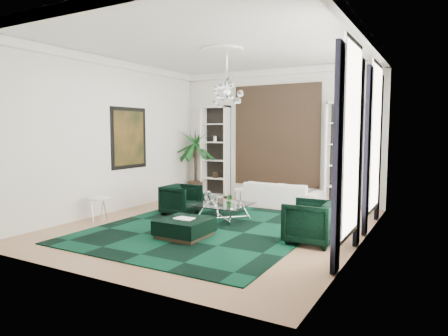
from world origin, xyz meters
The scene contains 30 objects.
floor centered at (0.00, 0.00, -0.01)m, with size 6.00×7.00×0.02m, color #A57A57.
ceiling centered at (0.00, 0.00, 3.81)m, with size 6.00×7.00×0.02m, color white.
wall_back centered at (0.00, 3.51, 1.90)m, with size 6.00×0.02×3.80m, color silver.
wall_front centered at (0.00, -3.51, 1.90)m, with size 6.00×0.02×3.80m, color silver.
wall_left centered at (-3.01, 0.00, 1.90)m, with size 0.02×7.00×3.80m, color silver.
wall_right centered at (3.01, 0.00, 1.90)m, with size 0.02×7.00×3.80m, color silver.
crown_molding centered at (0.00, 0.00, 3.70)m, with size 6.00×7.00×0.18m, color white, non-canonical shape.
ceiling_medallion centered at (0.00, 0.30, 3.77)m, with size 0.90×0.90×0.05m, color white.
tapestry centered at (0.00, 3.46, 1.90)m, with size 2.50×0.06×2.80m, color black.
shelving_left centered at (-1.95, 3.31, 1.40)m, with size 0.90×0.38×2.80m, color white, non-canonical shape.
shelving_right centered at (1.95, 3.31, 1.40)m, with size 0.90×0.38×2.80m, color white, non-canonical shape.
painting centered at (-2.97, 0.60, 1.85)m, with size 0.04×1.30×1.60m, color black.
window_near centered at (2.99, -0.90, 1.90)m, with size 0.03×1.10×2.90m, color white.
curtain_near_a centered at (2.96, -1.68, 1.65)m, with size 0.07×0.30×3.25m, color black.
curtain_near_b centered at (2.96, -0.12, 1.65)m, with size 0.07×0.30×3.25m, color black.
window_far centered at (2.99, 1.50, 1.90)m, with size 0.03×1.10×2.90m, color white.
curtain_far_a centered at (2.96, 0.72, 1.65)m, with size 0.07×0.30×3.25m, color black.
curtain_far_b centered at (2.96, 2.28, 1.65)m, with size 0.07×0.30×3.25m, color black.
rug centered at (-0.04, -0.34, 0.01)m, with size 4.20×5.00×0.02m, color black.
sofa centered at (0.40, 2.71, 0.33)m, with size 2.26×0.88×0.66m, color silver.
armchair_left centered at (-1.29, 0.53, 0.37)m, with size 0.78×0.81×0.73m, color black.
armchair_right centered at (2.20, -0.37, 0.39)m, with size 0.84×0.87×0.79m, color black.
coffee_table centered at (-0.07, 0.45, 0.20)m, with size 1.15×1.15×0.39m, color white, non-canonical shape.
ottoman_side centered at (-1.60, 1.36, 0.18)m, with size 0.80×0.80×0.36m, color black.
ottoman_front centered at (-0.03, -1.14, 0.18)m, with size 0.91×0.91×0.36m, color black.
book centered at (-0.03, -1.14, 0.38)m, with size 0.37×0.25×0.03m, color white.
side_table centered at (-2.55, -0.88, 0.26)m, with size 0.53×0.53×0.51m, color white.
palm centered at (-2.58, 3.15, 1.34)m, with size 1.68×1.68×2.69m, color #14481A, non-canonical shape.
chandelier centered at (0.03, 0.44, 2.85)m, with size 0.79×0.79×0.71m, color white, non-canonical shape.
table_plant centered at (0.21, 0.21, 0.53)m, with size 0.15×0.12×0.27m, color #14481A.
Camera 1 is at (4.27, -7.33, 2.06)m, focal length 32.00 mm.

